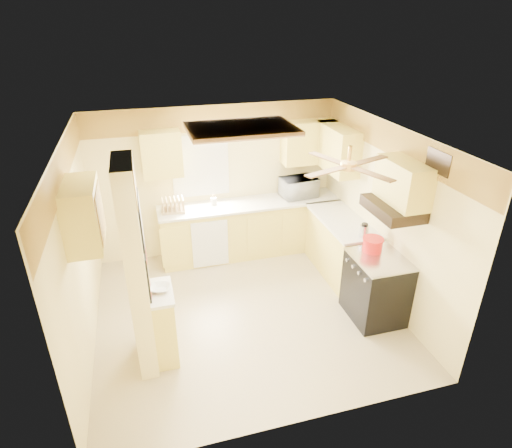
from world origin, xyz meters
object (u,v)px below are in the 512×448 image
object	(u,v)px
microwave	(299,187)
bowl	(161,288)
dutch_oven	(373,244)
kettle	(364,230)
stove	(376,288)

from	to	relation	value
microwave	bowl	xyz separation A→B (m)	(-2.49, -2.17, -0.14)
dutch_oven	kettle	world-z (taller)	kettle
stove	microwave	xyz separation A→B (m)	(-0.30, 2.19, 0.64)
kettle	dutch_oven	bearing A→B (deg)	-100.06
stove	kettle	xyz separation A→B (m)	(0.06, 0.56, 0.57)
stove	bowl	size ratio (longest dim) A/B	4.10
stove	dutch_oven	size ratio (longest dim) A/B	3.27
stove	dutch_oven	world-z (taller)	dutch_oven
kettle	bowl	bearing A→B (deg)	-169.12
bowl	kettle	xyz separation A→B (m)	(2.85, 0.55, 0.07)
bowl	dutch_oven	xyz separation A→B (m)	(2.79, 0.20, 0.04)
bowl	kettle	world-z (taller)	kettle
stove	microwave	size ratio (longest dim) A/B	1.54
microwave	kettle	size ratio (longest dim) A/B	2.94
bowl	microwave	bearing A→B (deg)	41.12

